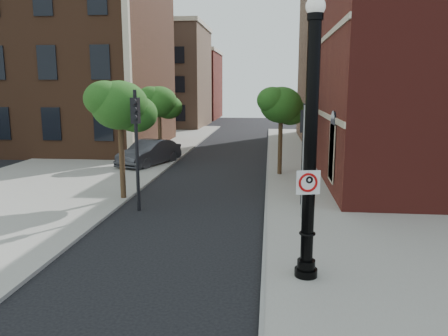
# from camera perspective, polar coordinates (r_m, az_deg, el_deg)

# --- Properties ---
(ground) EXTENTS (120.00, 120.00, 0.00)m
(ground) POSITION_cam_1_polar(r_m,az_deg,el_deg) (12.14, -4.84, -13.54)
(ground) COLOR black
(ground) RESTS_ON ground
(sidewalk_right) EXTENTS (8.00, 60.00, 0.12)m
(sidewalk_right) POSITION_cam_1_polar(r_m,az_deg,el_deg) (21.78, 16.06, -2.82)
(sidewalk_right) COLOR gray
(sidewalk_right) RESTS_ON ground
(sidewalk_left) EXTENTS (10.00, 50.00, 0.12)m
(sidewalk_left) POSITION_cam_1_polar(r_m,az_deg,el_deg) (31.33, -14.91, 1.24)
(sidewalk_left) COLOR gray
(sidewalk_left) RESTS_ON ground
(curb_edge) EXTENTS (0.10, 60.00, 0.14)m
(curb_edge) POSITION_cam_1_polar(r_m,az_deg,el_deg) (21.43, 5.60, -2.64)
(curb_edge) COLOR gray
(curb_edge) RESTS_ON ground
(victorian_building) EXTENTS (18.60, 14.60, 17.95)m
(victorian_building) POSITION_cam_1_polar(r_m,az_deg,el_deg) (39.47, -22.23, 15.34)
(victorian_building) COLOR #563220
(victorian_building) RESTS_ON ground
(bg_building_tan_a) EXTENTS (12.00, 12.00, 12.00)m
(bg_building_tan_a) POSITION_cam_1_polar(r_m,az_deg,el_deg) (56.67, -8.62, 11.52)
(bg_building_tan_a) COLOR #856048
(bg_building_tan_a) RESTS_ON ground
(bg_building_red) EXTENTS (12.00, 12.00, 10.00)m
(bg_building_red) POSITION_cam_1_polar(r_m,az_deg,el_deg) (70.31, -5.69, 10.57)
(bg_building_red) COLOR maroon
(bg_building_red) RESTS_ON ground
(bg_building_tan_b) EXTENTS (22.00, 14.00, 14.00)m
(bg_building_tan_b) POSITION_cam_1_polar(r_m,az_deg,el_deg) (43.20, 25.33, 12.31)
(bg_building_tan_b) COLOR #856048
(bg_building_tan_b) RESTS_ON ground
(lamppost) EXTENTS (0.59, 0.59, 7.02)m
(lamppost) POSITION_cam_1_polar(r_m,az_deg,el_deg) (10.96, 11.18, 1.39)
(lamppost) COLOR black
(lamppost) RESTS_ON ground
(no_parking_sign) EXTENTS (0.59, 0.16, 0.60)m
(no_parking_sign) POSITION_cam_1_polar(r_m,az_deg,el_deg) (10.89, 10.96, -1.84)
(no_parking_sign) COLOR white
(no_parking_sign) RESTS_ON ground
(parked_car) EXTENTS (3.30, 5.24, 1.63)m
(parked_car) POSITION_cam_1_polar(r_m,az_deg,el_deg) (28.06, -9.72, 1.95)
(parked_car) COLOR #313237
(parked_car) RESTS_ON ground
(traffic_signal_left) EXTENTS (0.33, 0.41, 4.84)m
(traffic_signal_left) POSITION_cam_1_polar(r_m,az_deg,el_deg) (17.53, -11.42, 4.84)
(traffic_signal_left) COLOR black
(traffic_signal_left) RESTS_ON ground
(traffic_signal_right) EXTENTS (0.34, 0.38, 4.29)m
(traffic_signal_right) POSITION_cam_1_polar(r_m,az_deg,el_deg) (18.01, 10.39, 3.84)
(traffic_signal_right) COLOR black
(traffic_signal_right) RESTS_ON ground
(utility_pole) EXTENTS (0.09, 0.09, 4.30)m
(utility_pole) POSITION_cam_1_polar(r_m,az_deg,el_deg) (16.34, 10.30, 0.53)
(utility_pole) COLOR #999999
(utility_pole) RESTS_ON ground
(street_tree_a) EXTENTS (2.89, 2.61, 5.21)m
(street_tree_a) POSITION_cam_1_polar(r_m,az_deg,el_deg) (19.31, -13.34, 7.81)
(street_tree_a) COLOR #362715
(street_tree_a) RESTS_ON ground
(street_tree_b) EXTENTS (2.76, 2.50, 4.98)m
(street_tree_b) POSITION_cam_1_polar(r_m,az_deg,el_deg) (28.95, -8.40, 8.44)
(street_tree_b) COLOR #362715
(street_tree_b) RESTS_ON ground
(street_tree_c) EXTENTS (2.75, 2.49, 4.95)m
(street_tree_c) POSITION_cam_1_polar(r_m,az_deg,el_deg) (24.37, 7.53, 8.03)
(street_tree_c) COLOR #362715
(street_tree_c) RESTS_ON ground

